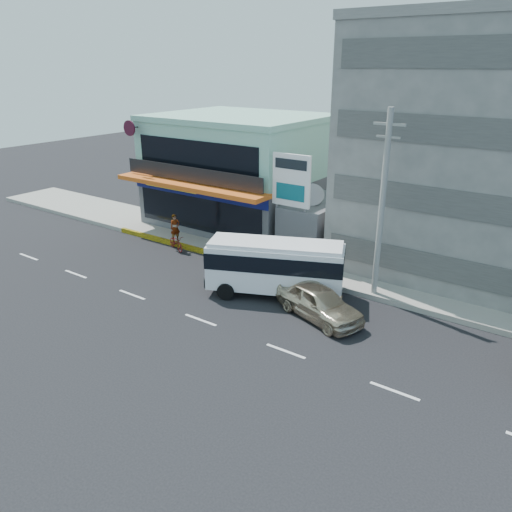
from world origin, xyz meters
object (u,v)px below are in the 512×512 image
(shop_building, at_px, (240,174))
(concrete_building, at_px, (503,156))
(billboard, at_px, (291,187))
(minibus, at_px, (275,264))
(motorcycle_rider, at_px, (176,238))
(sedan, at_px, (319,302))
(utility_pole_near, at_px, (382,206))
(satellite_dish, at_px, (312,203))

(shop_building, distance_m, concrete_building, 18.28)
(billboard, height_order, minibus, billboard)
(billboard, distance_m, motorcycle_rider, 8.92)
(sedan, bearing_deg, minibus, 92.29)
(shop_building, relative_size, concrete_building, 0.77)
(utility_pole_near, height_order, minibus, utility_pole_near)
(concrete_building, xyz_separation_m, motorcycle_rider, (-18.00, -8.36, -6.18))
(utility_pole_near, distance_m, motorcycle_rider, 14.67)
(satellite_dish, height_order, motorcycle_rider, satellite_dish)
(minibus, relative_size, sedan, 1.53)
(shop_building, bearing_deg, motorcycle_rider, -89.97)
(satellite_dish, bearing_deg, minibus, -77.55)
(minibus, bearing_deg, sedan, -16.52)
(concrete_building, distance_m, motorcycle_rider, 20.78)
(concrete_building, distance_m, billboard, 12.17)
(utility_pole_near, bearing_deg, billboard, 164.52)
(satellite_dish, relative_size, minibus, 0.20)
(minibus, bearing_deg, billboard, 112.57)
(billboard, relative_size, sedan, 1.38)
(satellite_dish, xyz_separation_m, billboard, (-0.50, -1.80, 1.35))
(shop_building, relative_size, billboard, 1.80)
(concrete_building, bearing_deg, minibus, -129.52)
(concrete_building, bearing_deg, sedan, -115.20)
(sedan, relative_size, motorcycle_rider, 2.00)
(concrete_building, xyz_separation_m, utility_pole_near, (-4.00, -7.60, -1.85))
(sedan, bearing_deg, shop_building, 69.63)
(concrete_building, relative_size, billboard, 2.32)
(shop_building, distance_m, motorcycle_rider, 7.96)
(satellite_dish, distance_m, utility_pole_near, 7.17)
(utility_pole_near, bearing_deg, concrete_building, 62.24)
(concrete_building, relative_size, sedan, 3.21)
(billboard, distance_m, minibus, 5.87)
(satellite_dish, height_order, minibus, satellite_dish)
(concrete_building, xyz_separation_m, sedan, (-5.35, -11.37, -6.15))
(concrete_building, bearing_deg, billboard, -151.08)
(shop_building, bearing_deg, concrete_building, 3.35)
(shop_building, height_order, sedan, shop_building)
(concrete_building, height_order, billboard, concrete_building)
(billboard, height_order, motorcycle_rider, billboard)
(billboard, relative_size, utility_pole_near, 0.69)
(concrete_building, height_order, satellite_dish, concrete_building)
(utility_pole_near, relative_size, motorcycle_rider, 4.01)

